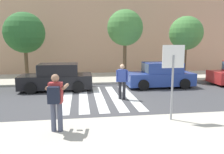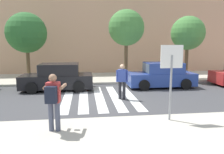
% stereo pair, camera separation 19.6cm
% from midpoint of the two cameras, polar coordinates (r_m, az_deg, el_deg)
% --- Properties ---
extents(ground_plane, '(120.00, 120.00, 0.00)m').
position_cam_midpoint_polar(ground_plane, '(10.99, -3.78, -5.58)').
color(ground_plane, '#424244').
extents(sidewalk_far, '(60.00, 4.80, 0.14)m').
position_cam_midpoint_polar(sidewalk_far, '(16.84, -5.40, -0.23)').
color(sidewalk_far, beige).
rests_on(sidewalk_far, ground).
extents(building_facade_far, '(56.00, 4.00, 7.23)m').
position_cam_midpoint_polar(building_facade_far, '(21.04, -6.18, 11.29)').
color(building_facade_far, tan).
rests_on(building_facade_far, ground).
extents(crosswalk_stripe_0, '(0.44, 5.20, 0.01)m').
position_cam_midpoint_polar(crosswalk_stripe_0, '(11.18, -12.10, -5.49)').
color(crosswalk_stripe_0, silver).
rests_on(crosswalk_stripe_0, ground).
extents(crosswalk_stripe_1, '(0.44, 5.20, 0.01)m').
position_cam_midpoint_polar(crosswalk_stripe_1, '(11.15, -7.98, -5.41)').
color(crosswalk_stripe_1, silver).
rests_on(crosswalk_stripe_1, ground).
extents(crosswalk_stripe_2, '(0.44, 5.20, 0.01)m').
position_cam_midpoint_polar(crosswalk_stripe_2, '(11.18, -3.86, -5.31)').
color(crosswalk_stripe_2, silver).
rests_on(crosswalk_stripe_2, ground).
extents(crosswalk_stripe_3, '(0.44, 5.20, 0.01)m').
position_cam_midpoint_polar(crosswalk_stripe_3, '(11.27, 0.21, -5.17)').
color(crosswalk_stripe_3, silver).
rests_on(crosswalk_stripe_3, ground).
extents(crosswalk_stripe_4, '(0.44, 5.20, 0.01)m').
position_cam_midpoint_polar(crosswalk_stripe_4, '(11.41, 4.21, -5.02)').
color(crosswalk_stripe_4, silver).
rests_on(crosswalk_stripe_4, ground).
extents(stop_sign, '(0.76, 0.08, 2.55)m').
position_cam_midpoint_polar(stop_sign, '(7.52, 14.92, 2.82)').
color(stop_sign, gray).
rests_on(stop_sign, sidewalk_near).
extents(photographer_with_backpack, '(0.66, 0.90, 1.72)m').
position_cam_midpoint_polar(photographer_with_backpack, '(6.62, -15.32, -5.29)').
color(photographer_with_backpack, '#474C60').
rests_on(photographer_with_backpack, sidewalk_near).
extents(pedestrian_crossing, '(0.57, 0.32, 1.72)m').
position_cam_midpoint_polar(pedestrian_crossing, '(10.62, 2.13, -0.71)').
color(pedestrian_crossing, '#232328').
rests_on(pedestrian_crossing, ground).
extents(parked_car_black, '(4.10, 1.92, 1.55)m').
position_cam_midpoint_polar(parked_car_black, '(13.15, -14.61, -0.21)').
color(parked_car_black, black).
rests_on(parked_car_black, ground).
extents(parked_car_blue, '(4.10, 1.92, 1.55)m').
position_cam_midpoint_polar(parked_car_blue, '(13.93, 12.07, 0.39)').
color(parked_car_blue, '#284293').
rests_on(parked_car_blue, ground).
extents(street_tree_west, '(2.74, 2.74, 4.65)m').
position_cam_midpoint_polar(street_tree_west, '(16.21, -22.20, 10.63)').
color(street_tree_west, brown).
rests_on(street_tree_west, sidewalk_far).
extents(street_tree_center, '(2.44, 2.44, 4.84)m').
position_cam_midpoint_polar(street_tree_center, '(15.24, 3.04, 12.65)').
color(street_tree_center, brown).
rests_on(street_tree_center, sidewalk_far).
extents(street_tree_east, '(2.37, 2.37, 4.47)m').
position_cam_midpoint_polar(street_tree_east, '(16.63, 18.42, 10.75)').
color(street_tree_east, brown).
rests_on(street_tree_east, sidewalk_far).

